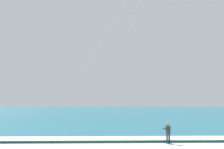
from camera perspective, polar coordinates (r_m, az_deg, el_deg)
name	(u,v)px	position (r m, az deg, el deg)	size (l,w,h in m)	color
sea	(129,112)	(82.46, 3.72, -8.05)	(200.00, 120.00, 0.20)	#146075
surf_foam	(191,138)	(24.47, 16.86, -13.08)	(200.00, 2.37, 0.04)	white
surfboard	(168,143)	(22.33, 12.14, -14.43)	(0.78, 1.47, 0.09)	#239EC6
kitesurfer	(168,132)	(22.22, 12.06, -12.10)	(0.61, 0.60, 1.69)	#232328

